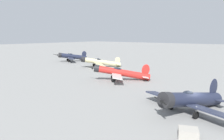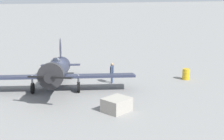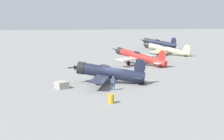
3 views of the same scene
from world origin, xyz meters
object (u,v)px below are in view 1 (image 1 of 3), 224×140
(airplane_mid_apron, at_px, (120,73))
(airplane_outer_stand, at_px, (72,56))
(airplane_far_line, at_px, (100,62))
(equipment_crate, at_px, (188,134))
(airplane_foreground, at_px, (190,100))

(airplane_mid_apron, bearing_deg, airplane_outer_stand, -65.14)
(airplane_far_line, relative_size, equipment_crate, 5.53)
(airplane_mid_apron, distance_m, equipment_crate, 24.02)
(airplane_outer_stand, height_order, equipment_crate, airplane_outer_stand)
(airplane_foreground, relative_size, airplane_far_line, 1.06)
(airplane_far_line, height_order, equipment_crate, airplane_far_line)
(airplane_far_line, xyz_separation_m, airplane_outer_stand, (15.82, -3.80, 0.25))
(airplane_outer_stand, bearing_deg, equipment_crate, 92.55)
(equipment_crate, bearing_deg, airplane_foreground, -71.56)
(airplane_foreground, xyz_separation_m, airplane_mid_apron, (16.31, -8.97, 0.10))
(airplane_far_line, bearing_deg, equipment_crate, 89.42)
(airplane_foreground, distance_m, equipment_crate, 6.81)
(airplane_foreground, height_order, airplane_far_line, airplane_foreground)
(airplane_foreground, relative_size, airplane_outer_stand, 1.16)
(airplane_outer_stand, xyz_separation_m, equipment_crate, (-48.94, 29.80, -1.20))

